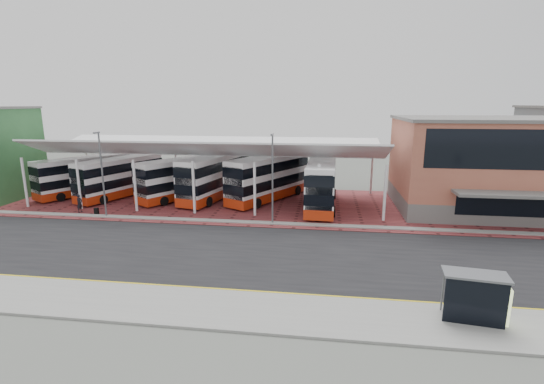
# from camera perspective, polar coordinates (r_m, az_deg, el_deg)

# --- Properties ---
(ground) EXTENTS (140.00, 140.00, 0.00)m
(ground) POSITION_cam_1_polar(r_m,az_deg,el_deg) (30.04, -5.38, -8.03)
(ground) COLOR #50544D
(road) EXTENTS (120.00, 14.00, 0.02)m
(road) POSITION_cam_1_polar(r_m,az_deg,el_deg) (29.13, -5.83, -8.70)
(road) COLOR black
(road) RESTS_ON ground
(forecourt) EXTENTS (72.00, 16.00, 0.06)m
(forecourt) POSITION_cam_1_polar(r_m,az_deg,el_deg) (41.93, 1.30, -1.84)
(forecourt) COLOR maroon
(forecourt) RESTS_ON ground
(sidewalk) EXTENTS (120.00, 4.00, 0.14)m
(sidewalk) POSITION_cam_1_polar(r_m,az_deg,el_deg) (22.15, -10.85, -16.04)
(sidewalk) COLOR gray
(sidewalk) RESTS_ON ground
(north_kerb) EXTENTS (120.00, 0.80, 0.14)m
(north_kerb) POSITION_cam_1_polar(r_m,az_deg,el_deg) (35.74, -3.14, -4.42)
(north_kerb) COLOR gray
(north_kerb) RESTS_ON ground
(yellow_line_near) EXTENTS (120.00, 0.12, 0.01)m
(yellow_line_near) POSITION_cam_1_polar(r_m,az_deg,el_deg) (23.85, -9.29, -13.88)
(yellow_line_near) COLOR yellow
(yellow_line_near) RESTS_ON road
(yellow_line_far) EXTENTS (120.00, 0.12, 0.01)m
(yellow_line_far) POSITION_cam_1_polar(r_m,az_deg,el_deg) (24.10, -9.07, -13.57)
(yellow_line_far) COLOR yellow
(yellow_line_far) RESTS_ON road
(canopy) EXTENTS (37.00, 11.63, 7.07)m
(canopy) POSITION_cam_1_polar(r_m,az_deg,el_deg) (43.37, -9.14, 6.26)
(canopy) COLOR white
(canopy) RESTS_ON ground
(terminal) EXTENTS (18.40, 14.40, 9.25)m
(terminal) POSITION_cam_1_polar(r_m,az_deg,el_deg) (44.79, 29.31, 3.50)
(terminal) COLOR #625F5C
(terminal) RESTS_ON ground
(lamp_west) EXTENTS (0.16, 0.90, 8.07)m
(lamp_west) POSITION_cam_1_polar(r_m,az_deg,el_deg) (39.86, -23.40, 2.69)
(lamp_west) COLOR #5C5F64
(lamp_west) RESTS_ON ground
(lamp_east) EXTENTS (0.16, 0.90, 8.07)m
(lamp_east) POSITION_cam_1_polar(r_m,az_deg,el_deg) (34.46, 0.07, 2.30)
(lamp_east) COLOR #5C5F64
(lamp_east) RESTS_ON ground
(bus_0) EXTENTS (7.38, 10.50, 4.40)m
(bus_0) POSITION_cam_1_polar(r_m,az_deg,el_deg) (51.04, -25.63, 2.10)
(bus_0) COLOR white
(bus_0) RESTS_ON forecourt
(bus_1) EXTENTS (6.25, 10.96, 4.45)m
(bus_1) POSITION_cam_1_polar(r_m,az_deg,el_deg) (48.21, -21.11, 1.97)
(bus_1) COLOR white
(bus_1) RESTS_ON forecourt
(bus_2) EXTENTS (7.90, 10.59, 4.50)m
(bus_2) POSITION_cam_1_polar(r_m,az_deg,el_deg) (45.38, -12.84, 1.91)
(bus_2) COLOR white
(bus_2) RESTS_ON forecourt
(bus_3) EXTENTS (5.52, 12.12, 4.87)m
(bus_3) POSITION_cam_1_polar(r_m,az_deg,el_deg) (44.73, -8.24, 2.19)
(bus_3) COLOR white
(bus_3) RESTS_ON forecourt
(bus_4) EXTENTS (8.11, 11.70, 4.88)m
(bus_4) POSITION_cam_1_polar(r_m,az_deg,el_deg) (43.46, -0.46, 2.02)
(bus_4) COLOR white
(bus_4) RESTS_ON forecourt
(bus_5) EXTENTS (3.20, 11.85, 4.86)m
(bus_5) POSITION_cam_1_polar(r_m,az_deg,el_deg) (40.83, 7.18, 1.18)
(bus_5) COLOR white
(bus_5) RESTS_ON forecourt
(pedestrian) EXTENTS (0.50, 0.70, 1.81)m
(pedestrian) POSITION_cam_1_polar(r_m,az_deg,el_deg) (43.09, -26.10, -1.49)
(pedestrian) COLOR black
(pedestrian) RESTS_ON forecourt
(suitcase) EXTENTS (0.38, 0.27, 0.66)m
(suitcase) POSITION_cam_1_polar(r_m,az_deg,el_deg) (41.70, -24.08, -2.56)
(suitcase) COLOR black
(suitcase) RESTS_ON forecourt
(bus_shelter) EXTENTS (3.19, 1.79, 2.43)m
(bus_shelter) POSITION_cam_1_polar(r_m,az_deg,el_deg) (22.06, 27.99, -12.92)
(bus_shelter) COLOR black
(bus_shelter) RESTS_ON sidewalk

